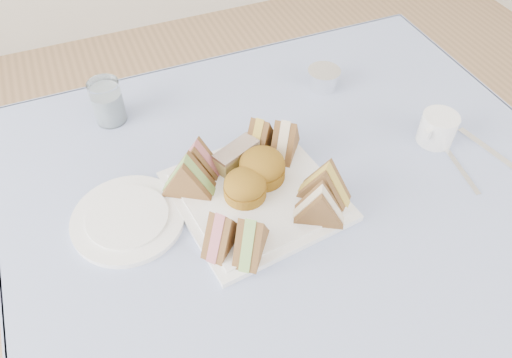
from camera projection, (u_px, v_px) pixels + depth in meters
name	position (u px, v px, depth m)	size (l,w,h in m)	color
table	(301.00, 317.00, 1.13)	(0.90, 0.90, 0.74)	brown
tablecloth	(315.00, 215.00, 0.86)	(1.02, 1.02, 0.01)	#9BAFDA
serving_plate	(256.00, 196.00, 0.88)	(0.27, 0.27, 0.01)	white
sandwich_fl_a	(222.00, 229.00, 0.77)	(0.08, 0.04, 0.07)	brown
sandwich_fl_b	(251.00, 235.00, 0.76)	(0.09, 0.04, 0.08)	brown
sandwich_fr_a	(325.00, 182.00, 0.84)	(0.09, 0.04, 0.08)	brown
sandwich_fr_b	(320.00, 203.00, 0.81)	(0.08, 0.04, 0.08)	brown
sandwich_bl_a	(188.00, 175.00, 0.85)	(0.09, 0.04, 0.08)	brown
sandwich_bl_b	(197.00, 157.00, 0.88)	(0.08, 0.04, 0.07)	brown
sandwich_br_a	(285.00, 137.00, 0.91)	(0.09, 0.04, 0.08)	brown
sandwich_br_b	(260.00, 134.00, 0.92)	(0.08, 0.04, 0.07)	brown
scone_left	(245.00, 186.00, 0.85)	(0.07, 0.07, 0.05)	brown
scone_right	(262.00, 167.00, 0.88)	(0.08, 0.08, 0.06)	brown
pastry_slice	(236.00, 156.00, 0.90)	(0.09, 0.03, 0.04)	tan
side_plate	(128.00, 219.00, 0.84)	(0.19, 0.19, 0.01)	white
water_glass	(107.00, 102.00, 0.99)	(0.06, 0.06, 0.09)	white
tea_strainer	(323.00, 80.00, 1.08)	(0.07, 0.07, 0.04)	white
knife	(496.00, 155.00, 0.95)	(0.01, 0.18, 0.00)	white
fork	(453.00, 160.00, 0.94)	(0.01, 0.18, 0.00)	white
creamer_jug	(438.00, 128.00, 0.96)	(0.07, 0.07, 0.06)	white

